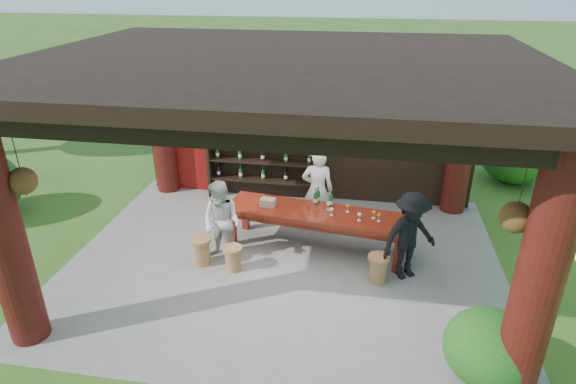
% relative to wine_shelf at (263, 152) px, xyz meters
% --- Properties ---
extents(ground, '(90.00, 90.00, 0.00)m').
position_rel_wine_shelf_xyz_m(ground, '(0.89, -2.45, -1.07)').
color(ground, '#2D5119').
rests_on(ground, ground).
extents(pavilion, '(7.50, 6.00, 3.60)m').
position_rel_wine_shelf_xyz_m(pavilion, '(0.88, -2.02, 1.06)').
color(pavilion, slate).
rests_on(pavilion, ground).
extents(wine_shelf, '(2.41, 0.37, 2.12)m').
position_rel_wine_shelf_xyz_m(wine_shelf, '(0.00, 0.00, 0.00)').
color(wine_shelf, black).
rests_on(wine_shelf, ground).
extents(tasting_table, '(3.28, 1.24, 0.75)m').
position_rel_wine_shelf_xyz_m(tasting_table, '(1.37, -1.92, -0.43)').
color(tasting_table, '#611E0D').
rests_on(tasting_table, ground).
extents(stool_near_left, '(0.33, 0.33, 0.43)m').
position_rel_wine_shelf_xyz_m(stool_near_left, '(0.09, -2.83, -0.84)').
color(stool_near_left, olive).
rests_on(stool_near_left, ground).
extents(stool_near_right, '(0.35, 0.35, 0.47)m').
position_rel_wine_shelf_xyz_m(stool_near_right, '(2.49, -2.75, -0.82)').
color(stool_near_right, olive).
rests_on(stool_near_right, ground).
extents(stool_far_left, '(0.38, 0.38, 0.50)m').
position_rel_wine_shelf_xyz_m(stool_far_left, '(-0.50, -2.74, -0.80)').
color(stool_far_left, olive).
rests_on(stool_far_left, ground).
extents(host, '(0.61, 0.42, 1.63)m').
position_rel_wine_shelf_xyz_m(host, '(1.31, -1.17, -0.25)').
color(host, white).
rests_on(host, ground).
extents(guest_woman, '(0.84, 0.74, 1.46)m').
position_rel_wine_shelf_xyz_m(guest_woman, '(-0.16, -2.55, -0.33)').
color(guest_woman, beige).
rests_on(guest_woman, ground).
extents(guest_man, '(1.13, 1.00, 1.51)m').
position_rel_wine_shelf_xyz_m(guest_man, '(2.95, -2.54, -0.31)').
color(guest_man, black).
rests_on(guest_man, ground).
extents(table_bottles, '(0.36, 0.20, 0.31)m').
position_rel_wine_shelf_xyz_m(table_bottles, '(1.43, -1.62, -0.16)').
color(table_bottles, '#194C1E').
rests_on(table_bottles, tasting_table).
extents(table_glasses, '(0.95, 0.39, 0.15)m').
position_rel_wine_shelf_xyz_m(table_glasses, '(2.02, -1.99, -0.24)').
color(table_glasses, silver).
rests_on(table_glasses, tasting_table).
extents(napkin_basket, '(0.28, 0.21, 0.14)m').
position_rel_wine_shelf_xyz_m(napkin_basket, '(0.49, -1.85, -0.25)').
color(napkin_basket, '#BF6672').
rests_on(napkin_basket, tasting_table).
extents(shrubs, '(15.90, 9.44, 1.36)m').
position_rel_wine_shelf_xyz_m(shrubs, '(3.13, -2.00, -0.51)').
color(shrubs, '#194C14').
rests_on(shrubs, ground).
extents(trees, '(21.99, 9.49, 4.80)m').
position_rel_wine_shelf_xyz_m(trees, '(4.00, -1.54, 2.30)').
color(trees, '#3F2819').
rests_on(trees, ground).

